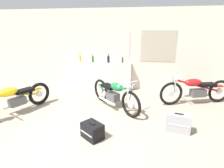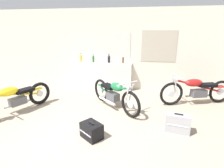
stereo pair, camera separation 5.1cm
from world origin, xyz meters
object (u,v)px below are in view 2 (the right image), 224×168
motorcycle_yellow (14,98)px  hard_case_black (92,131)px  bottle_center (109,59)px  hard_case_silver (178,123)px  motorcycle_red (197,90)px  bottle_leftmost (81,58)px  bottle_right_center (123,60)px  motorcycle_green (114,94)px  bottle_left_center (93,59)px

motorcycle_yellow → hard_case_black: size_ratio=3.70×
bottle_center → hard_case_silver: size_ratio=0.59×
hard_case_black → motorcycle_red: bearing=40.0°
bottle_leftmost → motorcycle_yellow: size_ratio=0.16×
hard_case_silver → bottle_leftmost: bearing=138.9°
bottle_right_center → hard_case_black: bearing=-95.9°
motorcycle_yellow → motorcycle_green: motorcycle_green is taller
bottle_right_center → hard_case_silver: 3.05m
motorcycle_yellow → hard_case_silver: motorcycle_yellow is taller
bottle_right_center → motorcycle_green: bearing=-92.7°
bottle_leftmost → hard_case_silver: (2.97, -2.59, -0.91)m
bottle_center → motorcycle_green: size_ratio=0.21×
bottle_center → motorcycle_yellow: size_ratio=0.16×
motorcycle_red → hard_case_silver: motorcycle_red is taller
bottle_left_center → motorcycle_green: bearing=-57.7°
hard_case_silver → motorcycle_red: bearing=63.8°
motorcycle_red → hard_case_black: 3.34m
motorcycle_yellow → motorcycle_green: size_ratio=1.29×
bottle_right_center → motorcycle_green: 1.70m
bottle_center → hard_case_silver: 3.33m
bottle_left_center → hard_case_silver: bottle_left_center is taller
bottle_right_center → bottle_left_center: bearing=179.2°
bottle_center → motorcycle_yellow: 3.16m
hard_case_silver → hard_case_black: hard_case_silver is taller
motorcycle_green → hard_case_black: 1.52m
bottle_left_center → hard_case_black: bottle_left_center is taller
bottle_left_center → hard_case_silver: (2.49, -2.56, -0.91)m
bottle_leftmost → bottle_right_center: size_ratio=1.18×
bottle_left_center → motorcycle_yellow: 2.82m
bottle_center → bottle_right_center: 0.50m
motorcycle_red → motorcycle_yellow: bearing=-164.0°
motorcycle_green → motorcycle_red: (2.32, 0.66, 0.01)m
bottle_right_center → motorcycle_red: bottle_right_center is taller
bottle_right_center → bottle_leftmost: bearing=178.1°
bottle_center → bottle_left_center: bearing=-179.6°
bottle_leftmost → hard_case_silver: size_ratio=0.58×
motorcycle_green → hard_case_silver: bearing=-33.3°
motorcycle_green → hard_case_silver: (1.50, -0.99, -0.22)m
bottle_left_center → motorcycle_green: size_ratio=0.19×
bottle_leftmost → motorcycle_green: 2.28m
hard_case_black → bottle_right_center: bearing=84.1°
hard_case_black → motorcycle_green: bearing=80.9°
hard_case_black → bottle_left_center: bearing=103.9°
bottle_center → hard_case_black: 3.20m
bottle_left_center → bottle_right_center: bottle_left_center is taller
bottle_leftmost → hard_case_silver: bottle_leftmost is taller
bottle_right_center → hard_case_black: size_ratio=0.50×
bottle_left_center → motorcycle_red: size_ratio=0.14×
motorcycle_green → motorcycle_red: 2.41m
bottle_leftmost → hard_case_black: bottle_leftmost is taller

